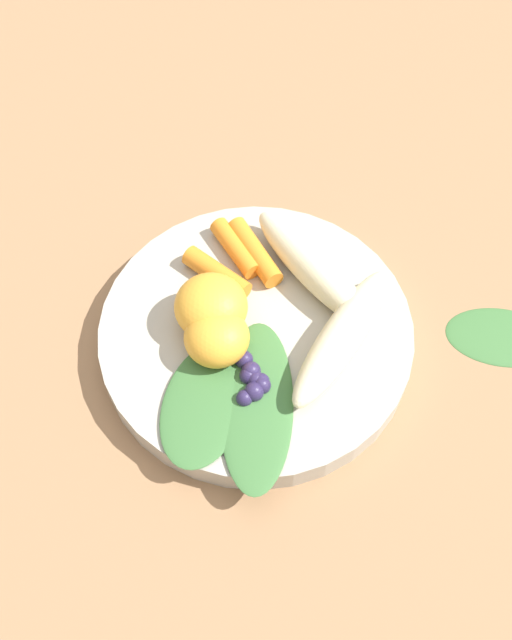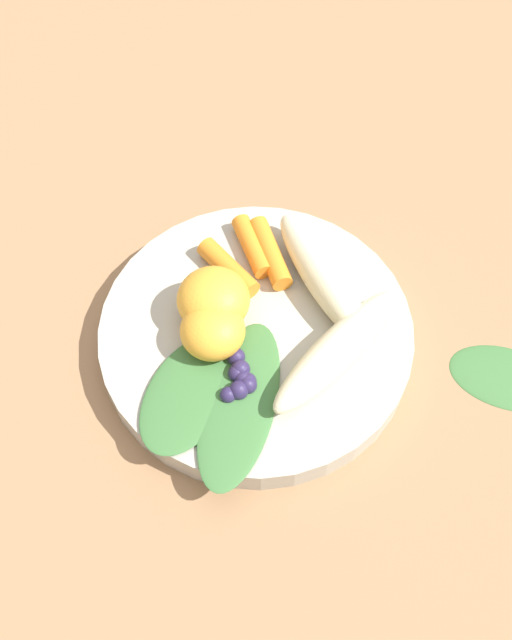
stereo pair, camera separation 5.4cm
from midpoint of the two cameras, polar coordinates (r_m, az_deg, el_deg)
name	(u,v)px [view 2 (the right image)]	position (r m, az deg, el deg)	size (l,w,h in m)	color
ground_plane	(256,343)	(0.57, 2.71, -1.98)	(2.40, 2.40, 0.00)	#99704C
bowl	(256,335)	(0.56, 2.76, -1.39)	(0.24, 0.24, 0.02)	#B2AD9E
banana_peeled_left	(324,277)	(0.56, 8.02, 3.08)	(0.13, 0.03, 0.03)	beige
banana_peeled_right	(337,350)	(0.53, 9.22, -2.54)	(0.13, 0.03, 0.03)	beige
orange_segment_near	(215,336)	(0.52, -0.26, -1.46)	(0.05, 0.05, 0.04)	#F4A833
orange_segment_far	(213,300)	(0.54, -0.46, 1.37)	(0.05, 0.05, 0.04)	#F4A833
carrot_front	(270,253)	(0.58, 3.76, 5.01)	(0.02, 0.02, 0.06)	orange
carrot_mid_left	(252,246)	(0.58, 2.35, 5.53)	(0.02, 0.02, 0.06)	orange
carrot_mid_right	(231,267)	(0.57, 0.79, 3.92)	(0.02, 0.02, 0.06)	orange
blueberry_pile	(241,379)	(0.52, 1.80, -4.86)	(0.04, 0.03, 0.01)	#2D234C
coconut_shred_patch	(211,391)	(0.52, -0.54, -5.81)	(0.04, 0.04, 0.00)	white
kale_leaf_left	(189,393)	(0.52, -2.24, -5.91)	(0.10, 0.06, 0.01)	#3D7038
kale_leaf_right	(240,403)	(0.52, 1.72, -6.69)	(0.13, 0.05, 0.01)	#3D7038
kale_leaf_stray	(508,377)	(0.59, 21.44, -4.32)	(0.09, 0.05, 0.01)	#3D7038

